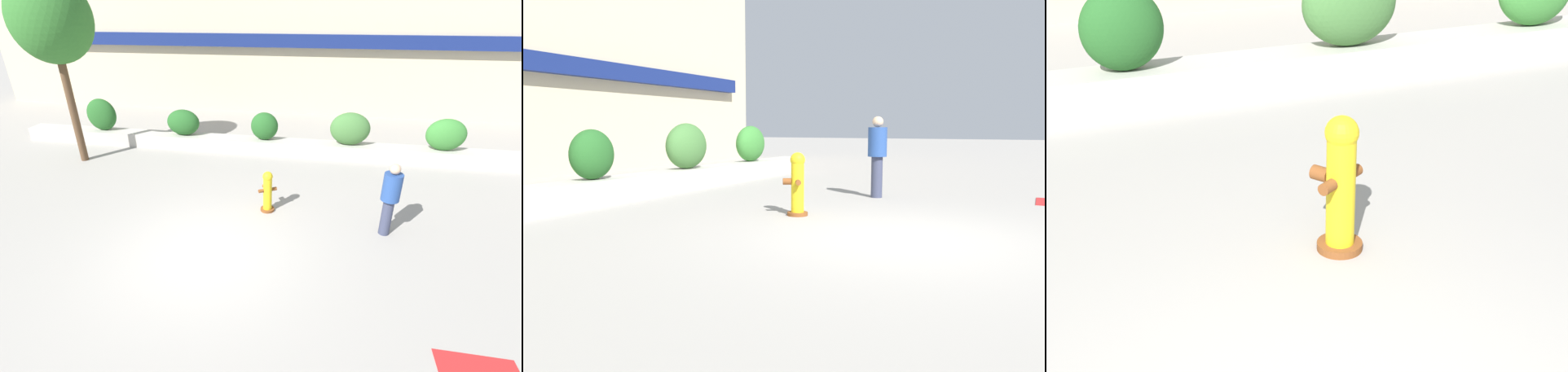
# 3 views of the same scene
# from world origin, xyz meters

# --- Properties ---
(ground_plane) EXTENTS (120.00, 120.00, 0.00)m
(ground_plane) POSITION_xyz_m (0.00, 0.00, 0.00)
(ground_plane) COLOR #9E9991
(planter_wall_low) EXTENTS (18.00, 0.70, 0.50)m
(planter_wall_low) POSITION_xyz_m (0.00, 6.00, 0.25)
(planter_wall_low) COLOR #B7B2A8
(planter_wall_low) RESTS_ON ground
(hedge_bush_2) EXTENTS (0.95, 0.63, 0.97)m
(hedge_bush_2) POSITION_xyz_m (0.26, 6.00, 0.98)
(hedge_bush_2) COLOR #235B23
(hedge_bush_2) RESTS_ON planter_wall_low
(hedge_bush_3) EXTENTS (1.31, 0.70, 1.10)m
(hedge_bush_3) POSITION_xyz_m (3.17, 6.00, 1.05)
(hedge_bush_3) COLOR #427538
(hedge_bush_3) RESTS_ON planter_wall_low
(hedge_bush_4) EXTENTS (1.23, 0.65, 1.04)m
(hedge_bush_4) POSITION_xyz_m (6.18, 6.00, 1.02)
(hedge_bush_4) COLOR #387F33
(hedge_bush_4) RESTS_ON planter_wall_low
(fire_hydrant) EXTENTS (0.48, 0.49, 1.08)m
(fire_hydrant) POSITION_xyz_m (1.02, 2.01, 0.55)
(fire_hydrant) COLOR brown
(fire_hydrant) RESTS_ON ground
(pedestrian) EXTENTS (0.52, 0.52, 1.73)m
(pedestrian) POSITION_xyz_m (3.82, 1.46, 0.99)
(pedestrian) COLOR #383D56
(pedestrian) RESTS_ON ground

